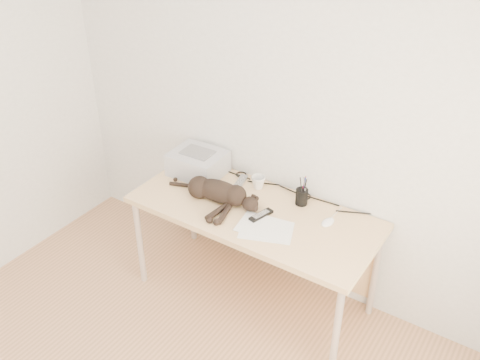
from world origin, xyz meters
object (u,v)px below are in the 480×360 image
Objects in this scene: printer at (198,163)px; pen_cup at (302,196)px; cat at (216,192)px; mouse at (328,221)px; desk at (260,220)px; mug at (258,182)px.

printer is 0.79m from pen_cup.
cat is (0.31, -0.22, -0.02)m from printer.
cat is 0.74m from mouse.
desk is 16.80× the size of mug.
mug is (-0.11, 0.15, 0.18)m from desk.
mouse is (1.02, -0.04, -0.07)m from printer.
printer reaches higher than desk.
printer is at bearing 138.69° from cat.
mouse is (0.45, 0.05, 0.15)m from desk.
desk is at bearing -166.22° from mouse.
cat is at bearing -150.35° from pen_cup.
cat is 3.38× the size of pen_cup.
cat is 0.55m from pen_cup.
mug is (0.15, 0.28, -0.02)m from cat.
mug is 0.58m from mouse.
pen_cup is 0.26m from mouse.
printer is 3.91× the size of mug.
cat is 7.23× the size of mug.
pen_cup is at bearing 4.18° from printer.
cat is at bearing -35.19° from printer.
desk is at bearing 20.74° from cat.
mug is at bearing 177.70° from mouse.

